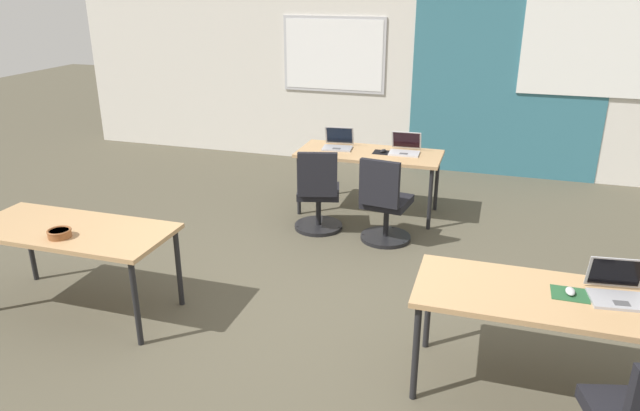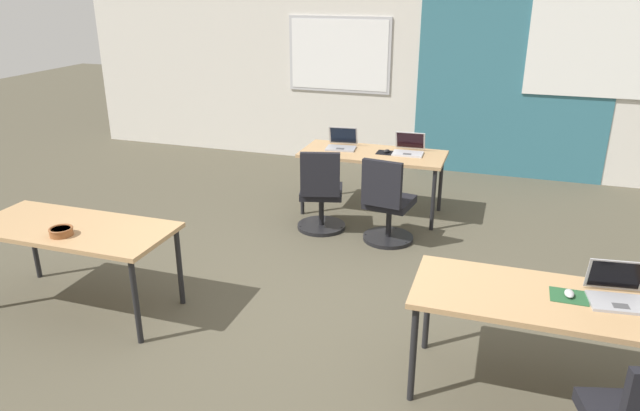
% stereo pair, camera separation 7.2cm
% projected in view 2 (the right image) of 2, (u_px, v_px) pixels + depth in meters
% --- Properties ---
extents(ground_plane, '(24.00, 24.00, 0.00)m').
position_uv_depth(ground_plane, '(309.00, 305.00, 4.87)').
color(ground_plane, '#4C4738').
extents(back_wall_assembly, '(10.00, 0.27, 2.80)m').
position_uv_depth(back_wall_assembly, '(411.00, 67.00, 8.07)').
color(back_wall_assembly, silver).
rests_on(back_wall_assembly, ground).
extents(desk_near_left, '(1.60, 0.70, 0.72)m').
position_uv_depth(desk_near_left, '(74.00, 233.00, 4.61)').
color(desk_near_left, tan).
rests_on(desk_near_left, ground).
extents(desk_near_right, '(1.60, 0.70, 0.72)m').
position_uv_depth(desk_near_right, '(544.00, 305.00, 3.59)').
color(desk_near_right, tan).
rests_on(desk_near_right, ground).
extents(desk_far_center, '(1.60, 0.70, 0.72)m').
position_uv_depth(desk_far_center, '(373.00, 158.00, 6.58)').
color(desk_far_center, tan).
rests_on(desk_far_center, ground).
extents(laptop_near_right_end, '(0.36, 0.32, 0.23)m').
position_uv_depth(laptop_near_right_end, '(617.00, 293.00, 3.51)').
color(laptop_near_right_end, '#9E9EA3').
rests_on(laptop_near_right_end, desk_near_right).
extents(mousepad_near_right_end, '(0.22, 0.19, 0.00)m').
position_uv_depth(mousepad_near_right_end, '(569.00, 296.00, 3.57)').
color(mousepad_near_right_end, '#23512D').
rests_on(mousepad_near_right_end, desk_near_right).
extents(mouse_near_right_end, '(0.06, 0.10, 0.03)m').
position_uv_depth(mouse_near_right_end, '(569.00, 293.00, 3.56)').
color(mouse_near_right_end, '#B2B2B7').
rests_on(mouse_near_right_end, mousepad_near_right_end).
extents(laptop_far_right, '(0.34, 0.33, 0.22)m').
position_uv_depth(laptop_far_right, '(409.00, 149.00, 6.52)').
color(laptop_far_right, '#B7B7BC').
rests_on(laptop_far_right, desk_far_center).
extents(mousepad_far_right, '(0.22, 0.19, 0.00)m').
position_uv_depth(mousepad_far_right, '(387.00, 153.00, 6.54)').
color(mousepad_far_right, black).
rests_on(mousepad_far_right, desk_far_center).
extents(mouse_far_right, '(0.08, 0.11, 0.03)m').
position_uv_depth(mouse_far_right, '(387.00, 151.00, 6.53)').
color(mouse_far_right, black).
rests_on(mouse_far_right, mousepad_far_right).
extents(chair_far_right, '(0.52, 0.57, 0.92)m').
position_uv_depth(chair_far_right, '(387.00, 208.00, 5.90)').
color(chair_far_right, black).
rests_on(chair_far_right, ground).
extents(laptop_far_left, '(0.36, 0.34, 0.23)m').
position_uv_depth(laptop_far_left, '(342.00, 144.00, 6.72)').
color(laptop_far_left, '#9E9EA3').
rests_on(laptop_far_left, desk_far_center).
extents(chair_far_left, '(0.54, 0.59, 0.92)m').
position_uv_depth(chair_far_left, '(321.00, 198.00, 6.19)').
color(chair_far_left, black).
rests_on(chair_far_left, ground).
extents(snack_bowl, '(0.18, 0.18, 0.06)m').
position_uv_depth(snack_bowl, '(61.00, 231.00, 4.41)').
color(snack_bowl, brown).
rests_on(snack_bowl, desk_near_left).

